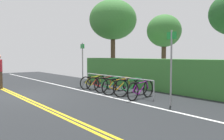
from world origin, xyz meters
TOP-DOWN VIEW (x-y plane):
  - ground_plane at (0.00, 0.00)m, footprint 28.07×12.34m
  - centre_line_yellow_inner at (0.00, -0.08)m, footprint 25.26×0.10m
  - centre_line_yellow_outer at (0.00, 0.08)m, footprint 25.26×0.10m
  - bike_lane_stripe_white at (0.00, 2.91)m, footprint 25.26×0.12m
  - bike_rack at (1.98, 3.77)m, footprint 4.78×0.05m
  - bicycle_0 at (0.13, 3.79)m, footprint 0.46×1.66m
  - bicycle_1 at (0.82, 3.84)m, footprint 0.58×1.58m
  - bicycle_2 at (1.60, 3.84)m, footprint 0.46×1.80m
  - bicycle_3 at (2.38, 3.72)m, footprint 0.46×1.79m
  - bicycle_4 at (3.05, 3.78)m, footprint 0.46×1.73m
  - bicycle_5 at (3.77, 3.65)m, footprint 0.53×1.77m
  - sign_post_near at (-0.87, 3.74)m, footprint 0.36×0.06m
  - sign_post_far at (5.36, 3.51)m, footprint 0.36×0.06m
  - hedge_backdrop at (3.48, 6.08)m, footprint 13.73×1.02m
  - tree_near_left at (-2.51, 7.12)m, footprint 3.21×3.21m
  - tree_mid at (1.04, 8.21)m, footprint 2.04×2.04m

SIDE VIEW (x-z plane):
  - ground_plane at x=0.00m, z-range -0.05..0.00m
  - centre_line_yellow_inner at x=0.00m, z-range 0.00..0.00m
  - centre_line_yellow_outer at x=0.00m, z-range 0.00..0.00m
  - bike_lane_stripe_white at x=0.00m, z-range 0.00..0.00m
  - bicycle_1 at x=0.82m, z-range -0.02..0.67m
  - bicycle_0 at x=0.13m, z-range -0.02..0.67m
  - bicycle_2 at x=1.60m, z-range -0.02..0.72m
  - bicycle_5 at x=3.77m, z-range -0.02..0.72m
  - bicycle_3 at x=2.38m, z-range -0.02..0.73m
  - bicycle_4 at x=3.05m, z-range -0.02..0.75m
  - bike_rack at x=1.98m, z-range 0.19..0.96m
  - hedge_backdrop at x=3.48m, z-range 0.00..1.53m
  - sign_post_near at x=-0.87m, z-range 0.23..2.61m
  - sign_post_far at x=5.36m, z-range 0.24..2.78m
  - tree_mid at x=1.04m, z-range 1.06..5.18m
  - tree_near_left at x=-2.51m, z-range 1.36..6.85m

